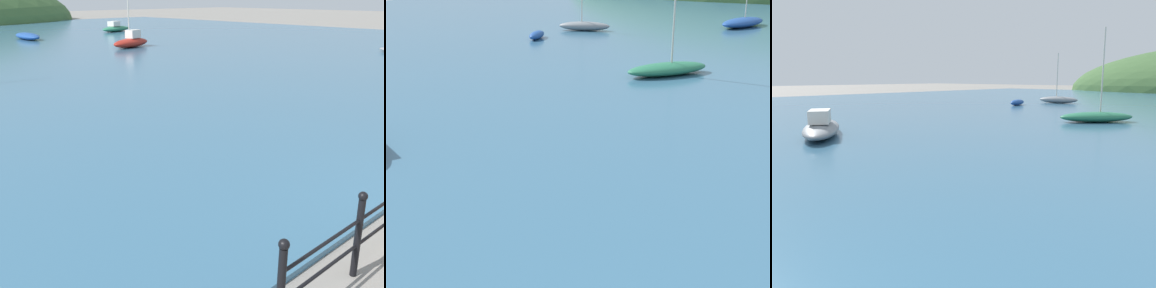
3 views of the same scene
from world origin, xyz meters
The scene contains 3 objects.
boat_nearest_quay centered at (7.99, 35.81, 0.37)m, with size 1.66×4.27×0.53m.
boat_green_fishing centered at (18.07, 37.97, 0.43)m, with size 4.17×2.62×1.01m.
boat_red_dinghy centered at (10.71, 25.21, 0.49)m, with size 3.68×2.12×4.45m.
Camera 1 is at (-7.99, -0.74, 3.53)m, focal length 42.00 mm.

